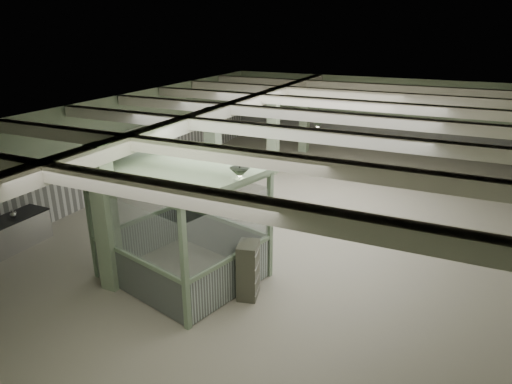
% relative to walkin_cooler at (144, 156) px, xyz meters
% --- Properties ---
extents(floor, '(20.00, 20.00, 0.00)m').
position_rel_walkin_cooler_xyz_m(floor, '(6.62, -0.59, -1.14)').
color(floor, beige).
rests_on(floor, ground).
extents(ceiling, '(14.00, 20.00, 0.02)m').
position_rel_walkin_cooler_xyz_m(ceiling, '(6.62, -0.59, 2.46)').
color(ceiling, white).
rests_on(ceiling, wall_back).
extents(wall_back, '(14.00, 0.02, 3.60)m').
position_rel_walkin_cooler_xyz_m(wall_back, '(6.62, 9.41, 0.66)').
color(wall_back, '#A6BF98').
rests_on(wall_back, floor).
extents(wall_front, '(14.00, 0.02, 3.60)m').
position_rel_walkin_cooler_xyz_m(wall_front, '(6.62, -10.59, 0.66)').
color(wall_front, '#A6BF98').
rests_on(wall_front, floor).
extents(wall_left, '(0.02, 20.00, 3.60)m').
position_rel_walkin_cooler_xyz_m(wall_left, '(-0.38, -0.59, 0.66)').
color(wall_left, '#A6BF98').
rests_on(wall_left, floor).
extents(wainscot_left, '(0.05, 19.90, 1.50)m').
position_rel_walkin_cooler_xyz_m(wainscot_left, '(-0.35, -0.59, -0.39)').
color(wainscot_left, white).
rests_on(wainscot_left, floor).
extents(wainscot_back, '(13.90, 0.05, 1.50)m').
position_rel_walkin_cooler_xyz_m(wainscot_back, '(6.62, 9.38, -0.39)').
color(wainscot_back, white).
rests_on(wainscot_back, floor).
extents(girder, '(0.45, 19.90, 0.40)m').
position_rel_walkin_cooler_xyz_m(girder, '(4.12, -0.59, 2.24)').
color(girder, silver).
rests_on(girder, ceiling).
extents(beam_a, '(13.90, 0.35, 0.32)m').
position_rel_walkin_cooler_xyz_m(beam_a, '(6.62, -8.09, 2.28)').
color(beam_a, silver).
rests_on(beam_a, ceiling).
extents(beam_b, '(13.90, 0.35, 0.32)m').
position_rel_walkin_cooler_xyz_m(beam_b, '(6.62, -5.59, 2.28)').
color(beam_b, silver).
rests_on(beam_b, ceiling).
extents(beam_c, '(13.90, 0.35, 0.32)m').
position_rel_walkin_cooler_xyz_m(beam_c, '(6.62, -3.09, 2.28)').
color(beam_c, silver).
rests_on(beam_c, ceiling).
extents(beam_d, '(13.90, 0.35, 0.32)m').
position_rel_walkin_cooler_xyz_m(beam_d, '(6.62, -0.59, 2.28)').
color(beam_d, silver).
rests_on(beam_d, ceiling).
extents(beam_e, '(13.90, 0.35, 0.32)m').
position_rel_walkin_cooler_xyz_m(beam_e, '(6.62, 1.91, 2.28)').
color(beam_e, silver).
rests_on(beam_e, ceiling).
extents(beam_f, '(13.90, 0.35, 0.32)m').
position_rel_walkin_cooler_xyz_m(beam_f, '(6.62, 4.41, 2.28)').
color(beam_f, silver).
rests_on(beam_f, ceiling).
extents(beam_g, '(13.90, 0.35, 0.32)m').
position_rel_walkin_cooler_xyz_m(beam_g, '(6.62, 6.91, 2.28)').
color(beam_g, silver).
rests_on(beam_g, ceiling).
extents(column_a, '(0.42, 0.42, 3.60)m').
position_rel_walkin_cooler_xyz_m(column_a, '(4.12, -6.59, 0.66)').
color(column_a, '#A9C29C').
rests_on(column_a, floor).
extents(column_b, '(0.42, 0.42, 3.60)m').
position_rel_walkin_cooler_xyz_m(column_b, '(4.12, -1.59, 0.66)').
color(column_b, '#A9C29C').
rests_on(column_b, floor).
extents(column_c, '(0.42, 0.42, 3.60)m').
position_rel_walkin_cooler_xyz_m(column_c, '(4.12, 3.41, 0.66)').
color(column_c, '#A9C29C').
rests_on(column_c, floor).
extents(column_d, '(0.42, 0.42, 3.60)m').
position_rel_walkin_cooler_xyz_m(column_d, '(4.12, 7.41, 0.66)').
color(column_d, '#A9C29C').
rests_on(column_d, floor).
extents(pendant_front, '(0.44, 0.44, 0.22)m').
position_rel_walkin_cooler_xyz_m(pendant_front, '(7.12, -5.59, 1.91)').
color(pendant_front, '#2A3628').
rests_on(pendant_front, ceiling).
extents(pendant_mid, '(0.44, 0.44, 0.22)m').
position_rel_walkin_cooler_xyz_m(pendant_mid, '(7.12, -0.09, 1.91)').
color(pendant_mid, '#2A3628').
rests_on(pendant_mid, ceiling).
extents(pendant_back, '(0.44, 0.44, 0.22)m').
position_rel_walkin_cooler_xyz_m(pendant_back, '(7.12, 4.91, 1.91)').
color(pendant_back, '#2A3628').
rests_on(pendant_back, ceiling).
extents(pitcher_far, '(0.23, 0.25, 0.26)m').
position_rel_walkin_cooler_xyz_m(pitcher_far, '(0.20, -6.11, -0.11)').
color(pitcher_far, silver).
rests_on(pitcher_far, prep_counter).
extents(walkin_cooler, '(1.16, 2.48, 2.27)m').
position_rel_walkin_cooler_xyz_m(walkin_cooler, '(0.00, 0.00, 0.00)').
color(walkin_cooler, white).
rests_on(walkin_cooler, floor).
extents(guard_booth, '(4.26, 3.86, 2.93)m').
position_rel_walkin_cooler_xyz_m(guard_booth, '(5.40, -5.44, 0.80)').
color(guard_booth, '#90AC8A').
rests_on(guard_booth, floor).
extents(filing_cabinet, '(0.58, 0.72, 1.37)m').
position_rel_walkin_cooler_xyz_m(filing_cabinet, '(7.30, -5.57, -0.45)').
color(filing_cabinet, '#5A5B4C').
rests_on(filing_cabinet, floor).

